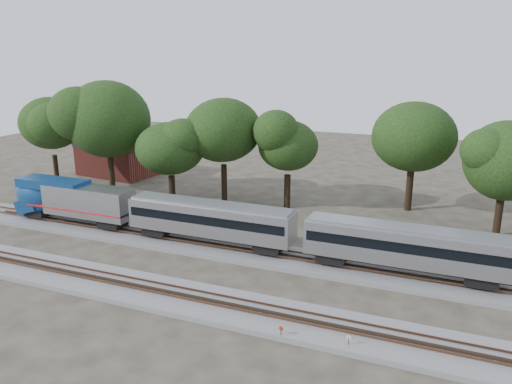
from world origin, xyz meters
TOP-DOWN VIEW (x-y plane):
  - ground at (0.00, 0.00)m, footprint 160.00×160.00m
  - track_far at (0.00, 6.00)m, footprint 160.00×5.00m
  - track_near at (0.00, -4.00)m, footprint 160.00×5.00m
  - switch_stand_red at (4.34, -6.29)m, footprint 0.32×0.13m
  - switch_stand_white at (8.62, -5.72)m, footprint 0.33×0.06m
  - switch_lever at (7.19, -5.21)m, footprint 0.56×0.41m
  - brick_building at (-33.60, 27.61)m, footprint 12.04×9.15m
  - tree_0 at (-35.38, 16.47)m, footprint 9.26×9.26m
  - tree_1 at (-26.82, 17.05)m, footprint 10.14×10.14m
  - tree_2 at (-17.31, 16.00)m, footprint 7.29×7.29m
  - tree_3 at (-12.17, 19.68)m, footprint 9.25×9.25m
  - tree_4 at (-4.47, 20.87)m, footprint 7.69×7.69m
  - tree_5 at (8.99, 25.56)m, footprint 8.87×8.87m
  - tree_6 at (18.22, 20.04)m, footprint 7.92×7.92m

SIDE VIEW (x-z plane):
  - ground at x=0.00m, z-range 0.00..0.00m
  - switch_lever at x=7.19m, z-range 0.00..0.30m
  - track_far at x=0.00m, z-range -0.16..0.57m
  - track_near at x=0.00m, z-range -0.16..0.57m
  - switch_stand_red at x=4.34m, z-range 0.14..1.17m
  - switch_stand_white at x=8.62m, z-range 0.14..1.17m
  - brick_building at x=-33.60m, z-range 0.02..5.40m
  - tree_2 at x=-17.31m, z-range 2.01..12.30m
  - tree_4 at x=-4.47m, z-range 2.12..12.96m
  - tree_6 at x=18.22m, z-range 2.19..13.36m
  - tree_5 at x=8.99m, z-range 2.46..14.96m
  - tree_3 at x=-12.17m, z-range 2.57..15.61m
  - tree_0 at x=-35.38m, z-range 2.57..15.63m
  - tree_1 at x=-26.82m, z-range 2.82..17.12m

